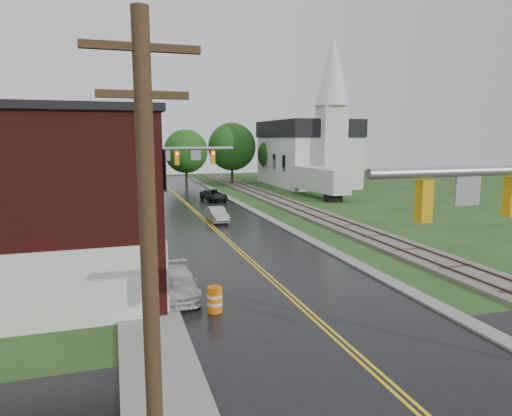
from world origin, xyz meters
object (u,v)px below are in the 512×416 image
traffic_signal_far (167,165)px  suv_dark (214,195)px  church (310,145)px  utility_pole_c (118,159)px  pickup_white (177,284)px  construction_barrel (215,300)px  utility_pole_a (150,282)px  sedan_silver (217,215)px  utility_pole_b (122,175)px  semi_trailer (318,179)px  tree_left_c (40,164)px  tree_left_e (98,158)px

traffic_signal_far → suv_dark: 17.18m
church → utility_pole_c: church is taller
pickup_white → construction_barrel: bearing=-61.1°
utility_pole_c → suv_dark: utility_pole_c is taller
utility_pole_a → sedan_silver: size_ratio=2.38×
utility_pole_b → suv_dark: 22.93m
traffic_signal_far → utility_pole_c: utility_pole_c is taller
utility_pole_a → sedan_silver: utility_pole_a is taller
pickup_white → semi_trailer: size_ratio=0.38×
church → utility_pole_c: (-26.80, -9.74, -1.11)m
construction_barrel → suv_dark: bearing=77.9°
church → tree_left_c: 36.59m
church → traffic_signal_far: church is taller
tree_left_c → construction_barrel: size_ratio=7.13×
traffic_signal_far → pickup_white: size_ratio=1.76×
construction_barrel → traffic_signal_far: bearing=89.6°
church → traffic_signal_far: bearing=-131.3°
utility_pole_a → suv_dark: utility_pole_a is taller
tree_left_e → sedan_silver: bearing=-59.5°
pickup_white → utility_pole_a: bearing=-98.0°
tree_left_c → church: bearing=22.2°
tree_left_c → semi_trailer: bearing=3.3°
utility_pole_c → pickup_white: 32.03m
suv_dark → sedan_silver: sedan_silver is taller
pickup_white → construction_barrel: pickup_white is taller
tree_left_e → semi_trailer: size_ratio=0.75×
utility_pole_b → traffic_signal_far: bearing=56.3°
church → utility_pole_c: bearing=-160.0°
tree_left_e → sedan_silver: size_ratio=2.16×
utility_pole_b → pickup_white: 10.73m
church → utility_pole_a: (-26.80, -53.74, -1.11)m
traffic_signal_far → sedan_silver: bearing=30.3°
utility_pole_c → traffic_signal_far: bearing=-78.9°
suv_dark → utility_pole_b: bearing=-124.2°
tree_left_e → sedan_silver: (9.65, -16.40, -4.19)m
tree_left_e → utility_pole_c: bearing=-42.8°
utility_pole_c → sedan_silver: bearing=-62.3°
utility_pole_a → utility_pole_c: same height
church → tree_left_e: (-28.85, -7.84, -1.02)m
utility_pole_b → semi_trailer: 29.96m
traffic_signal_far → utility_pole_b: utility_pole_b is taller
suv_dark → utility_pole_a: bearing=-111.1°
church → tree_left_e: bearing=-164.8°
tree_left_c → tree_left_e: size_ratio=0.94×
utility_pole_a → utility_pole_c: (0.00, 44.00, 0.00)m
traffic_signal_far → utility_pole_b: bearing=-123.7°
church → pickup_white: church is taller
utility_pole_b → tree_left_e: size_ratio=1.10×
tree_left_e → suv_dark: bearing=-17.0°
tree_left_c → construction_barrel: bearing=-71.1°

